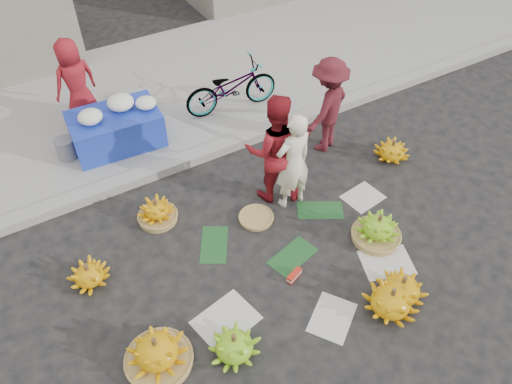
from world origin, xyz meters
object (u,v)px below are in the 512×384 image
banana_bunch_0 (157,353)px  flower_table (116,127)px  vendor_cream (293,162)px  banana_bunch_4 (378,229)px  bicycle (231,87)px

banana_bunch_0 → flower_table: (0.88, 3.76, 0.23)m
vendor_cream → banana_bunch_4: bearing=114.9°
banana_bunch_4 → flower_table: size_ratio=0.51×
banana_bunch_4 → bicycle: size_ratio=0.44×
banana_bunch_0 → vendor_cream: bearing=27.6°
banana_bunch_0 → bicycle: bicycle is taller
banana_bunch_4 → flower_table: (-2.33, 3.57, 0.26)m
banana_bunch_0 → banana_bunch_4: banana_bunch_0 is taller
vendor_cream → flower_table: (-1.72, 2.40, -0.31)m
banana_bunch_0 → banana_bunch_4: (3.22, 0.19, -0.02)m
banana_bunch_0 → banana_bunch_4: 3.22m
banana_bunch_0 → bicycle: size_ratio=0.50×
vendor_cream → banana_bunch_0: bearing=24.7°
banana_bunch_4 → vendor_cream: (-0.61, 1.17, 0.57)m
banana_bunch_0 → bicycle: 4.72m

